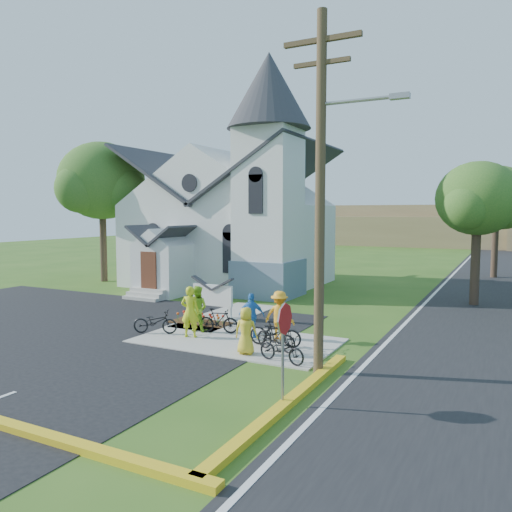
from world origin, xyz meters
The scene contains 23 objects.
ground centered at (0.00, 0.00, 0.00)m, with size 120.00×120.00×0.00m, color #305819.
parking_lot centered at (-7.00, -2.00, 0.01)m, with size 20.00×16.00×0.02m, color black.
road centered at (10.00, 15.00, 0.01)m, with size 8.00×90.00×0.02m, color black.
sidewalk centered at (1.50, 0.50, 0.03)m, with size 7.00×4.00×0.05m, color #ABA79A.
church centered at (-5.48, 12.48, 5.25)m, with size 12.35×12.00×13.00m.
church_sign centered at (-1.20, 3.20, 1.03)m, with size 2.20×0.40×1.70m.
flower_bed centered at (-1.20, 2.30, 0.04)m, with size 2.60×1.10×0.07m, color #371E0F.
utility_pole centered at (5.36, -1.50, 5.40)m, with size 3.45×0.28×10.00m.
stop_sign centered at (5.43, -4.20, 1.78)m, with size 0.11×0.76×2.48m.
tree_lot_corner centered at (-14.00, 10.00, 6.60)m, with size 5.60×5.60×9.15m.
tree_road_near centered at (8.50, 12.00, 5.21)m, with size 4.00×4.00×7.05m.
tree_road_mid centered at (9.00, 24.00, 5.78)m, with size 4.40×4.40×7.80m.
distant_hills centered at (3.36, 56.33, 2.17)m, with size 61.00×10.00×5.60m.
cyclist_0 centered at (-0.21, 0.10, 0.98)m, with size 0.68×0.45×1.87m, color #BACA17.
bike_0 centered at (-1.68, -0.06, 0.49)m, with size 0.58×1.67×0.88m, color black.
cyclist_1 centered at (-0.52, 1.01, 0.92)m, with size 0.84×0.66×1.74m, color #8DCC26.
bike_1 centered at (0.38, 1.09, 0.51)m, with size 0.44×1.54×0.93m, color black.
cyclist_2 centered at (1.81, 1.05, 0.86)m, with size 0.95×0.39×1.62m, color blue.
bike_2 centered at (3.07, 0.38, 0.53)m, with size 0.64×1.84×0.97m, color black.
cyclist_3 centered at (2.80, 1.30, 0.92)m, with size 1.12×0.65×1.74m, color #FFA21C.
bike_3 centered at (3.32, -0.11, 0.53)m, with size 0.45×1.60×0.96m, color black.
cyclist_4 centered at (2.64, -0.90, 0.81)m, with size 0.74×0.48×1.52m, color gold.
bike_4 centered at (4.03, -1.20, 0.47)m, with size 0.56×1.61×0.85m, color black.
Camera 1 is at (10.08, -14.64, 4.57)m, focal length 35.00 mm.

